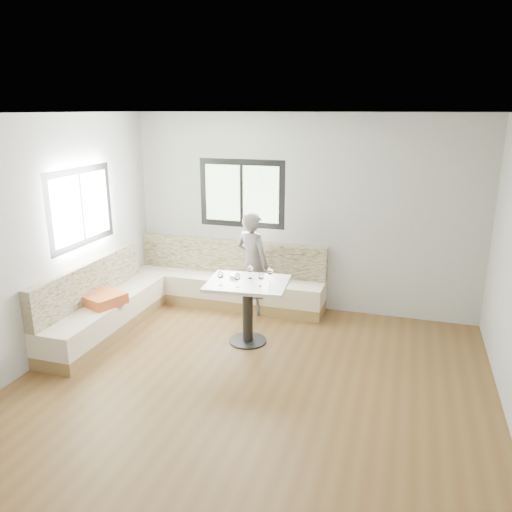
# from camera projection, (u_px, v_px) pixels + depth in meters

# --- Properties ---
(room) EXTENTS (5.01, 5.01, 2.81)m
(room) POSITION_uv_depth(u_px,v_px,m) (242.00, 260.00, 4.89)
(room) COLOR brown
(room) RESTS_ON ground
(banquette) EXTENTS (2.90, 2.80, 0.95)m
(banquette) POSITION_uv_depth(u_px,v_px,m) (176.00, 293.00, 7.05)
(banquette) COLOR olive
(banquette) RESTS_ON ground
(table) EXTENTS (1.04, 0.85, 0.80)m
(table) POSITION_uv_depth(u_px,v_px,m) (248.00, 297.00, 6.17)
(table) COLOR black
(table) RESTS_ON ground
(person) EXTENTS (0.64, 0.55, 1.48)m
(person) POSITION_uv_depth(u_px,v_px,m) (253.00, 263.00, 7.05)
(person) COLOR #635C5B
(person) RESTS_ON ground
(olive_ramekin) EXTENTS (0.11, 0.11, 0.04)m
(olive_ramekin) POSITION_uv_depth(u_px,v_px,m) (234.00, 276.00, 6.23)
(olive_ramekin) COLOR white
(olive_ramekin) RESTS_ON table
(wine_glass_a) EXTENTS (0.08, 0.08, 0.17)m
(wine_glass_a) POSITION_uv_depth(u_px,v_px,m) (220.00, 275.00, 5.97)
(wine_glass_a) COLOR white
(wine_glass_a) RESTS_ON table
(wine_glass_b) EXTENTS (0.08, 0.08, 0.17)m
(wine_glass_b) POSITION_uv_depth(u_px,v_px,m) (237.00, 277.00, 5.90)
(wine_glass_b) COLOR white
(wine_glass_b) RESTS_ON table
(wine_glass_c) EXTENTS (0.08, 0.08, 0.17)m
(wine_glass_c) POSITION_uv_depth(u_px,v_px,m) (261.00, 277.00, 5.92)
(wine_glass_c) COLOR white
(wine_glass_c) RESTS_ON table
(wine_glass_d) EXTENTS (0.08, 0.08, 0.17)m
(wine_glass_d) POSITION_uv_depth(u_px,v_px,m) (250.00, 269.00, 6.20)
(wine_glass_d) COLOR white
(wine_glass_d) RESTS_ON table
(wine_glass_e) EXTENTS (0.08, 0.08, 0.17)m
(wine_glass_e) POSITION_uv_depth(u_px,v_px,m) (270.00, 272.00, 6.10)
(wine_glass_e) COLOR white
(wine_glass_e) RESTS_ON table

